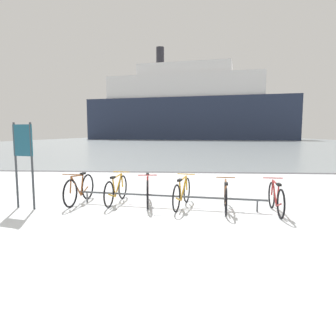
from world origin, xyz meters
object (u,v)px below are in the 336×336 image
(bicycle_3, at_px, (182,193))
(bicycle_1, at_px, (116,190))
(info_sign, at_px, (23,150))
(bicycle_4, at_px, (226,196))
(bicycle_5, at_px, (276,198))
(bicycle_2, at_px, (148,190))
(ferry_ship, at_px, (188,109))
(bicycle_0, at_px, (79,189))

(bicycle_3, bearing_deg, bicycle_1, 169.64)
(bicycle_1, height_order, info_sign, info_sign)
(info_sign, bearing_deg, bicycle_4, 1.52)
(bicycle_5, distance_m, info_sign, 6.04)
(bicycle_2, bearing_deg, bicycle_4, -13.36)
(bicycle_5, height_order, info_sign, info_sign)
(info_sign, bearing_deg, bicycle_5, -0.15)
(bicycle_1, distance_m, ferry_ship, 80.44)
(bicycle_0, height_order, bicycle_2, bicycle_2)
(ferry_ship, bearing_deg, bicycle_0, -91.73)
(bicycle_0, xyz_separation_m, bicycle_5, (4.85, -0.66, -0.02))
(bicycle_1, distance_m, info_sign, 2.43)
(bicycle_5, bearing_deg, bicycle_2, 168.86)
(bicycle_5, xyz_separation_m, ferry_ship, (-2.43, 80.75, 8.33))
(bicycle_2, bearing_deg, ferry_ship, 89.56)
(bicycle_1, bearing_deg, bicycle_5, -11.02)
(bicycle_4, height_order, bicycle_5, bicycle_5)
(bicycle_1, height_order, bicycle_2, bicycle_2)
(bicycle_3, bearing_deg, bicycle_2, 169.86)
(ferry_ship, bearing_deg, bicycle_5, -88.27)
(bicycle_2, bearing_deg, bicycle_0, 177.98)
(bicycle_0, height_order, bicycle_3, bicycle_0)
(bicycle_2, distance_m, bicycle_3, 0.89)
(bicycle_3, distance_m, ferry_ship, 80.74)
(bicycle_2, xyz_separation_m, ferry_ship, (0.61, 80.15, 8.30))
(bicycle_0, height_order, ferry_ship, ferry_ship)
(bicycle_1, xyz_separation_m, bicycle_4, (2.77, -0.61, -0.01))
(bicycle_1, bearing_deg, bicycle_2, -10.59)
(bicycle_0, xyz_separation_m, bicycle_1, (0.95, 0.10, -0.02))
(bicycle_2, relative_size, bicycle_3, 1.01)
(info_sign, xyz_separation_m, ferry_ship, (3.52, 80.73, 7.26))
(bicycle_1, bearing_deg, bicycle_4, -12.51)
(bicycle_0, distance_m, bicycle_4, 3.76)
(bicycle_3, relative_size, ferry_ship, 0.03)
(bicycle_2, relative_size, ferry_ship, 0.03)
(bicycle_0, height_order, bicycle_5, bicycle_0)
(bicycle_3, bearing_deg, ferry_ship, 90.19)
(bicycle_0, bearing_deg, bicycle_1, 5.73)
(bicycle_1, distance_m, bicycle_2, 0.87)
(bicycle_4, bearing_deg, info_sign, -178.48)
(bicycle_2, bearing_deg, bicycle_1, 169.41)
(bicycle_0, xyz_separation_m, bicycle_4, (3.72, -0.52, -0.03))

